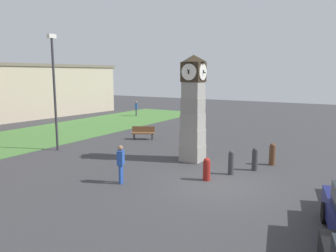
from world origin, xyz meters
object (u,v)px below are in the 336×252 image
(bollard_mid_row, at_px, (231,162))
(pedestrian_crossing_lot, at_px, (136,108))
(bollard_end_row, at_px, (272,154))
(street_lamp_near_road, at_px, (54,85))
(clock_tower, at_px, (193,110))
(bollard_near_tower, at_px, (207,169))
(bench, at_px, (143,132))
(bollard_far_row, at_px, (255,159))
(pedestrian_near_bench, at_px, (121,162))

(bollard_mid_row, xyz_separation_m, pedestrian_crossing_lot, (14.68, 16.16, 0.38))
(bollard_end_row, height_order, street_lamp_near_road, street_lamp_near_road)
(bollard_mid_row, height_order, pedestrian_crossing_lot, pedestrian_crossing_lot)
(clock_tower, distance_m, bollard_end_row, 4.59)
(clock_tower, bearing_deg, street_lamp_near_road, 104.21)
(bollard_end_row, relative_size, street_lamp_near_road, 0.17)
(bollard_near_tower, relative_size, bollard_mid_row, 0.89)
(pedestrian_crossing_lot, bearing_deg, bench, -141.49)
(pedestrian_crossing_lot, height_order, street_lamp_near_road, street_lamp_near_road)
(bollard_far_row, relative_size, pedestrian_near_bench, 0.67)
(bollard_near_tower, distance_m, street_lamp_near_road, 10.68)
(bollard_far_row, distance_m, bollard_end_row, 1.47)
(pedestrian_near_bench, bearing_deg, bollard_end_row, -37.88)
(clock_tower, distance_m, bollard_far_row, 3.99)
(bollard_near_tower, height_order, pedestrian_crossing_lot, pedestrian_crossing_lot)
(bollard_mid_row, distance_m, pedestrian_crossing_lot, 21.83)
(street_lamp_near_road, bearing_deg, pedestrian_crossing_lot, 19.43)
(bollard_mid_row, bearing_deg, street_lamp_near_road, 94.04)
(bollard_near_tower, distance_m, pedestrian_crossing_lot, 22.32)
(bench, bearing_deg, bollard_far_row, -111.15)
(bollard_far_row, bearing_deg, pedestrian_near_bench, 137.97)
(bollard_mid_row, bearing_deg, pedestrian_near_bench, 135.09)
(bollard_near_tower, relative_size, pedestrian_near_bench, 0.61)
(pedestrian_crossing_lot, bearing_deg, clock_tower, -134.65)
(bollard_mid_row, relative_size, pedestrian_crossing_lot, 0.68)
(bench, relative_size, pedestrian_near_bench, 1.01)
(bollard_mid_row, bearing_deg, bollard_end_row, -25.55)
(bollard_mid_row, height_order, pedestrian_near_bench, pedestrian_near_bench)
(bollard_end_row, bearing_deg, street_lamp_near_road, 105.66)
(bollard_near_tower, xyz_separation_m, pedestrian_crossing_lot, (16.01, 15.54, 0.44))
(street_lamp_near_road, bearing_deg, bench, -24.94)
(pedestrian_crossing_lot, xyz_separation_m, street_lamp_near_road, (-15.43, -5.44, 2.97))
(bollard_end_row, bearing_deg, bench, 77.61)
(bollard_near_tower, height_order, bollard_far_row, bollard_far_row)
(clock_tower, distance_m, pedestrian_near_bench, 5.25)
(bollard_mid_row, relative_size, street_lamp_near_road, 0.17)
(clock_tower, bearing_deg, bollard_far_row, -91.51)
(bollard_near_tower, distance_m, bollard_far_row, 2.88)
(clock_tower, relative_size, pedestrian_near_bench, 3.37)
(bollard_far_row, xyz_separation_m, pedestrian_near_bench, (-4.76, 4.29, 0.38))
(bollard_near_tower, bearing_deg, pedestrian_near_bench, 127.17)
(bollard_far_row, height_order, street_lamp_near_road, street_lamp_near_road)
(bollard_near_tower, bearing_deg, clock_tower, 37.26)
(bollard_far_row, bearing_deg, bench, 68.85)
(bollard_near_tower, xyz_separation_m, bollard_far_row, (2.54, -1.36, 0.05))
(bollard_mid_row, xyz_separation_m, street_lamp_near_road, (-0.76, 10.71, 3.35))
(clock_tower, height_order, pedestrian_crossing_lot, clock_tower)
(bollard_near_tower, distance_m, bollard_end_row, 4.34)
(clock_tower, distance_m, bollard_mid_row, 3.62)
(clock_tower, xyz_separation_m, bollard_far_row, (-0.09, -3.36, -2.15))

